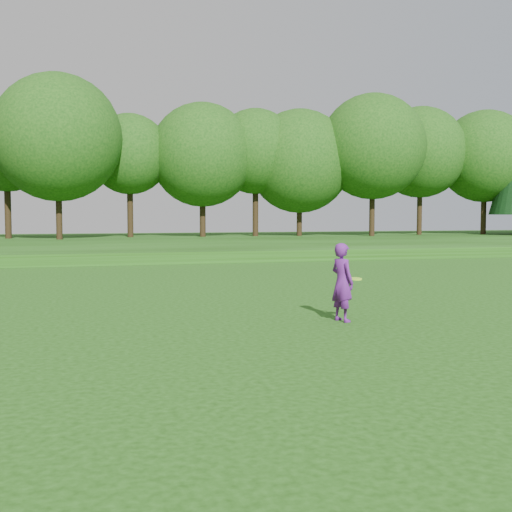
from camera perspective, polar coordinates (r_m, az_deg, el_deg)
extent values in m
plane|color=#193E0C|center=(13.55, 2.91, -7.00)|extent=(140.00, 140.00, 0.00)
cube|color=#193E0C|center=(46.88, -10.25, 1.04)|extent=(130.00, 30.00, 0.60)
cube|color=gray|center=(33.00, -8.05, -0.58)|extent=(130.00, 1.60, 0.04)
imported|color=#621C7F|center=(15.19, 7.67, -2.33)|extent=(0.63, 0.78, 1.85)
cylinder|color=#ABFF28|center=(15.10, 8.87, -2.02)|extent=(0.28, 0.29, 0.05)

